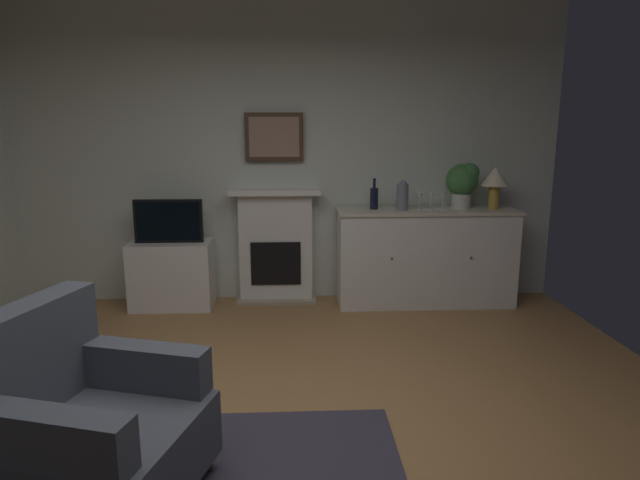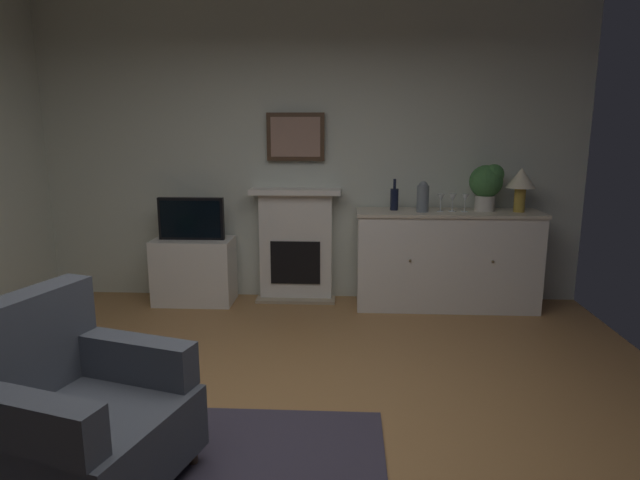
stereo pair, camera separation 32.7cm
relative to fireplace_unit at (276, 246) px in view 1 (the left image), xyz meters
name	(u,v)px [view 1 (the left image)]	position (x,y,z in m)	size (l,w,h in m)	color
ground_plane	(281,464)	(0.10, -2.61, -0.60)	(5.30, 5.53, 0.10)	#9E7042
wall_rear	(285,147)	(0.10, 0.13, 0.94)	(5.30, 0.06, 2.98)	silver
fireplace_unit	(276,246)	(0.00, 0.00, 0.00)	(0.87, 0.30, 1.10)	white
framed_picture	(274,137)	(0.00, 0.05, 1.04)	(0.55, 0.04, 0.45)	#473323
sideboard_cabinet	(425,257)	(1.43, -0.18, -0.09)	(1.69, 0.49, 0.92)	white
table_lamp	(495,179)	(2.06, -0.18, 0.65)	(0.26, 0.26, 0.40)	#B79338
wine_bottle	(374,198)	(0.93, -0.13, 0.48)	(0.08, 0.08, 0.29)	black
wine_glass_left	(420,197)	(1.35, -0.20, 0.49)	(0.07, 0.07, 0.16)	silver
wine_glass_center	(431,197)	(1.46, -0.19, 0.49)	(0.07, 0.07, 0.16)	silver
wine_glass_right	(443,197)	(1.57, -0.20, 0.49)	(0.07, 0.07, 0.16)	silver
vase_decorative	(402,195)	(1.18, -0.23, 0.51)	(0.11, 0.11, 0.28)	slate
tv_cabinet	(172,274)	(-0.97, -0.16, -0.23)	(0.75, 0.42, 0.63)	white
tv_set	(169,221)	(-0.97, -0.19, 0.28)	(0.62, 0.07, 0.40)	black
potted_plant_small	(463,181)	(1.77, -0.13, 0.63)	(0.30, 0.30, 0.43)	beige
armchair	(87,426)	(-0.74, -2.92, -0.17)	(0.99, 0.96, 0.92)	#474C56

